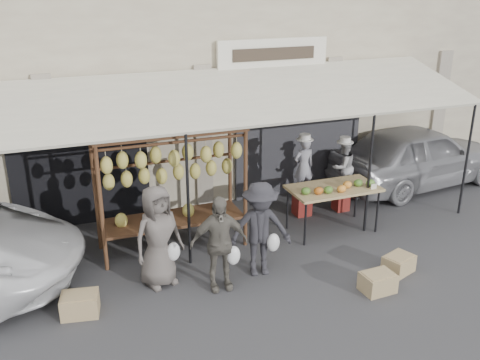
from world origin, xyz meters
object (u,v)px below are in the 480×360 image
(vendor_left, at_px, (304,167))
(sedan, at_px, (418,155))
(banana_rack, at_px, (170,166))
(crate_near_b, at_px, (399,264))
(customer_right, at_px, (260,229))
(vendor_right, at_px, (343,167))
(crate_far, at_px, (80,304))
(produce_table, at_px, (335,189))
(customer_left, at_px, (158,236))
(customer_mid, at_px, (219,243))
(crate_near_a, at_px, (378,282))

(vendor_left, height_order, sedan, vendor_left)
(banana_rack, distance_m, crate_near_b, 4.18)
(customer_right, distance_m, sedan, 5.57)
(vendor_right, xyz_separation_m, crate_near_b, (-0.43, -2.57, -0.82))
(banana_rack, bearing_deg, customer_right, -51.28)
(crate_far, relative_size, sedan, 0.12)
(produce_table, bearing_deg, crate_far, -167.41)
(customer_left, distance_m, customer_mid, 0.96)
(vendor_right, height_order, crate_near_b, vendor_right)
(banana_rack, relative_size, vendor_right, 2.32)
(crate_far, xyz_separation_m, sedan, (7.90, 2.54, 0.58))
(vendor_left, height_order, customer_right, vendor_left)
(vendor_left, relative_size, vendor_right, 1.07)
(vendor_left, relative_size, sedan, 0.28)
(customer_right, bearing_deg, vendor_right, 43.41)
(sedan, bearing_deg, produce_table, 109.04)
(customer_right, relative_size, crate_far, 3.04)
(produce_table, xyz_separation_m, customer_right, (-1.93, -0.94, -0.07))
(customer_right, bearing_deg, customer_mid, -158.01)
(banana_rack, distance_m, crate_near_a, 3.90)
(customer_mid, distance_m, sedan, 6.33)
(vendor_right, bearing_deg, banana_rack, -6.72)
(vendor_right, bearing_deg, customer_left, 6.55)
(crate_near_b, bearing_deg, customer_left, 164.16)
(crate_near_a, bearing_deg, customer_right, 142.50)
(vendor_left, bearing_deg, crate_far, 23.14)
(crate_near_a, xyz_separation_m, sedan, (3.50, 3.58, 0.59))
(customer_mid, bearing_deg, crate_near_b, -6.89)
(vendor_right, height_order, customer_mid, customer_mid)
(crate_near_b, bearing_deg, crate_near_a, -150.93)
(crate_near_b, bearing_deg, customer_right, 160.05)
(produce_table, relative_size, customer_mid, 1.10)
(customer_left, bearing_deg, banana_rack, 46.90)
(customer_left, distance_m, sedan, 6.95)
(vendor_left, height_order, crate_far, vendor_left)
(customer_mid, bearing_deg, crate_near_a, -18.51)
(banana_rack, xyz_separation_m, customer_right, (1.10, -1.37, -0.77))
(produce_table, height_order, vendor_left, vendor_left)
(customer_left, height_order, customer_right, customer_left)
(customer_mid, height_order, crate_near_a, customer_mid)
(produce_table, bearing_deg, crate_near_b, -81.74)
(sedan, bearing_deg, vendor_left, 93.30)
(banana_rack, bearing_deg, vendor_left, 9.66)
(produce_table, relative_size, customer_left, 1.02)
(produce_table, bearing_deg, vendor_right, 50.56)
(banana_rack, height_order, produce_table, banana_rack)
(customer_right, bearing_deg, banana_rack, 137.94)
(customer_left, distance_m, crate_near_a, 3.50)
(produce_table, bearing_deg, customer_left, -169.40)
(produce_table, bearing_deg, crate_near_a, -101.12)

